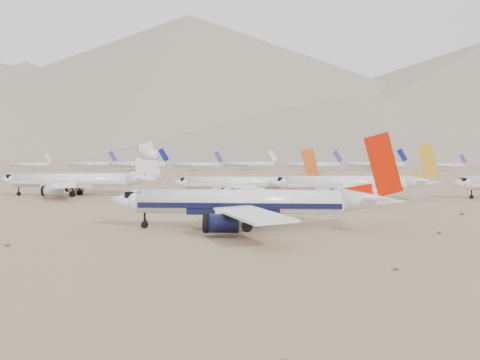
# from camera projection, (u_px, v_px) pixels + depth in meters

# --- Properties ---
(ground) EXTENTS (7000.00, 7000.00, 0.00)m
(ground) POSITION_uv_depth(u_px,v_px,m) (298.00, 234.00, 92.27)
(ground) COLOR #7D6249
(ground) RESTS_ON ground
(main_airliner) EXTENTS (50.29, 49.12, 17.75)m
(main_airliner) POSITION_uv_depth(u_px,v_px,m) (252.00, 203.00, 97.38)
(main_airliner) COLOR white
(main_airliner) RESTS_ON ground
(row2_gold_tail) EXTENTS (47.39, 46.35, 16.87)m
(row2_gold_tail) POSITION_uv_depth(u_px,v_px,m) (352.00, 184.00, 158.49)
(row2_gold_tail) COLOR white
(row2_gold_tail) RESTS_ON ground
(row2_orange_tail) EXTENTS (43.28, 42.34, 15.44)m
(row2_orange_tail) POSITION_uv_depth(u_px,v_px,m) (245.00, 184.00, 166.23)
(row2_orange_tail) COLOR white
(row2_orange_tail) RESTS_ON ground
(row2_white_trijet) EXTENTS (49.84, 48.71, 17.66)m
(row2_white_trijet) POSITION_uv_depth(u_px,v_px,m) (80.00, 180.00, 170.89)
(row2_white_trijet) COLOR white
(row2_white_trijet) RESTS_ON ground
(distant_storage_row) EXTENTS (620.12, 61.28, 15.09)m
(distant_storage_row) POSITION_uv_depth(u_px,v_px,m) (315.00, 165.00, 417.11)
(distant_storage_row) COLOR silver
(distant_storage_row) RESTS_ON ground
(mountain_range) EXTENTS (7354.00, 3024.00, 470.00)m
(mountain_range) POSITION_uv_depth(u_px,v_px,m) (301.00, 97.00, 1719.10)
(mountain_range) COLOR slate
(mountain_range) RESTS_ON ground
(desert_scrub) EXTENTS (261.14, 126.54, 0.66)m
(desert_scrub) POSITION_uv_depth(u_px,v_px,m) (279.00, 257.00, 70.63)
(desert_scrub) COLOR brown
(desert_scrub) RESTS_ON ground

